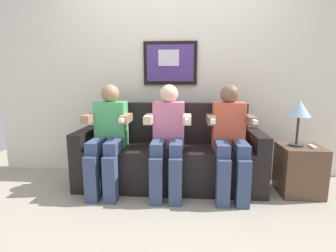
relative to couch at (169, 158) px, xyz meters
name	(u,v)px	position (x,y,z in m)	size (l,w,h in m)	color
ground_plane	(167,198)	(0.00, -0.33, -0.31)	(5.70, 5.70, 0.00)	#9E9384
back_wall_assembly	(172,68)	(0.00, 0.44, 0.99)	(4.38, 0.10, 2.60)	silver
couch	(169,158)	(0.00, 0.00, 0.00)	(1.98, 0.58, 0.90)	black
person_on_left	(108,134)	(-0.62, -0.17, 0.29)	(0.46, 0.56, 1.11)	#4CB266
person_in_middle	(168,135)	(0.00, -0.17, 0.29)	(0.46, 0.56, 1.11)	pink
person_on_right	(230,136)	(0.62, -0.17, 0.29)	(0.46, 0.56, 1.11)	#D8593F
side_table_right	(299,170)	(1.34, -0.11, -0.06)	(0.40, 0.40, 0.50)	brown
table_lamp	(299,111)	(1.29, -0.10, 0.55)	(0.22, 0.22, 0.46)	#333338
spare_remote_on_table	(313,147)	(1.42, -0.16, 0.20)	(0.04, 0.13, 0.02)	white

